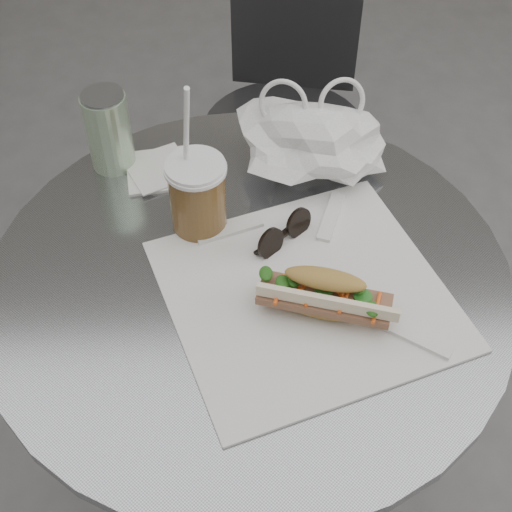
{
  "coord_description": "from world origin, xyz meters",
  "views": [
    {
      "loc": [
        -0.02,
        -0.47,
        1.52
      ],
      "look_at": [
        0.01,
        0.19,
        0.79
      ],
      "focal_mm": 50.0,
      "sensor_mm": 36.0,
      "label": 1
    }
  ],
  "objects_px": {
    "cafe_table": "(250,375)",
    "iced_coffee": "(197,195)",
    "chair_far": "(285,162)",
    "sunglasses": "(284,234)",
    "banh_mi": "(324,295)",
    "drink_can": "(108,130)"
  },
  "relations": [
    {
      "from": "chair_far",
      "to": "cafe_table",
      "type": "bearing_deg",
      "value": 91.54
    },
    {
      "from": "chair_far",
      "to": "drink_can",
      "type": "distance_m",
      "value": 0.75
    },
    {
      "from": "cafe_table",
      "to": "iced_coffee",
      "type": "bearing_deg",
      "value": 125.32
    },
    {
      "from": "cafe_table",
      "to": "banh_mi",
      "type": "bearing_deg",
      "value": -38.06
    },
    {
      "from": "iced_coffee",
      "to": "banh_mi",
      "type": "bearing_deg",
      "value": -46.24
    },
    {
      "from": "chair_far",
      "to": "iced_coffee",
      "type": "bearing_deg",
      "value": 83.95
    },
    {
      "from": "banh_mi",
      "to": "iced_coffee",
      "type": "height_order",
      "value": "iced_coffee"
    },
    {
      "from": "cafe_table",
      "to": "banh_mi",
      "type": "xyz_separation_m",
      "value": [
        0.1,
        -0.08,
        0.31
      ]
    },
    {
      "from": "cafe_table",
      "to": "drink_can",
      "type": "bearing_deg",
      "value": 130.26
    },
    {
      "from": "iced_coffee",
      "to": "drink_can",
      "type": "bearing_deg",
      "value": 133.14
    },
    {
      "from": "cafe_table",
      "to": "sunglasses",
      "type": "xyz_separation_m",
      "value": [
        0.05,
        0.06,
        0.29
      ]
    },
    {
      "from": "cafe_table",
      "to": "chair_far",
      "type": "bearing_deg",
      "value": 80.53
    },
    {
      "from": "chair_far",
      "to": "banh_mi",
      "type": "bearing_deg",
      "value": 99.5
    },
    {
      "from": "sunglasses",
      "to": "drink_can",
      "type": "relative_size",
      "value": 0.68
    },
    {
      "from": "iced_coffee",
      "to": "drink_can",
      "type": "distance_m",
      "value": 0.21
    },
    {
      "from": "banh_mi",
      "to": "drink_can",
      "type": "xyz_separation_m",
      "value": [
        -0.31,
        0.33,
        0.03
      ]
    },
    {
      "from": "cafe_table",
      "to": "banh_mi",
      "type": "distance_m",
      "value": 0.34
    },
    {
      "from": "chair_far",
      "to": "drink_can",
      "type": "xyz_separation_m",
      "value": [
        -0.33,
        -0.47,
        0.48
      ]
    },
    {
      "from": "iced_coffee",
      "to": "sunglasses",
      "type": "distance_m",
      "value": 0.14
    },
    {
      "from": "cafe_table",
      "to": "iced_coffee",
      "type": "distance_m",
      "value": 0.36
    },
    {
      "from": "iced_coffee",
      "to": "drink_can",
      "type": "xyz_separation_m",
      "value": [
        -0.14,
        0.15,
        0.0
      ]
    },
    {
      "from": "chair_far",
      "to": "sunglasses",
      "type": "distance_m",
      "value": 0.79
    }
  ]
}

